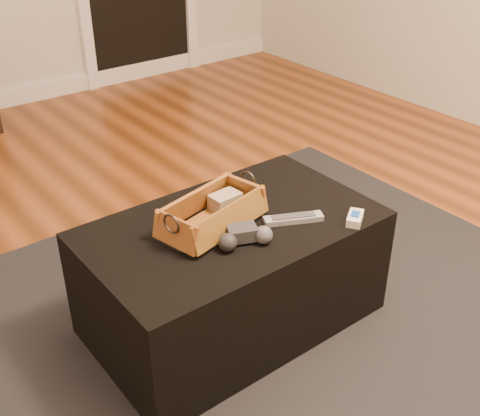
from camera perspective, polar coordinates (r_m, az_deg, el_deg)
floor at (r=2.27m, az=-2.89°, el=-11.39°), size 5.00×5.50×0.01m
area_rug at (r=2.26m, az=0.07°, el=-11.18°), size 2.60×2.00×0.01m
ottoman at (r=2.15m, az=-0.75°, el=-6.17°), size 1.00×0.60×0.42m
tv_remote at (r=1.99m, az=-2.69°, el=-1.50°), size 0.20×0.11×0.02m
cloth_bundle at (r=2.08m, az=-1.41°, el=0.64°), size 0.11×0.08×0.06m
wicker_basket at (r=2.00m, az=-2.64°, el=-0.63°), size 0.41×0.28×0.13m
game_controller at (r=1.91m, az=0.41°, el=-2.70°), size 0.19×0.14×0.06m
silver_remote at (r=2.05m, az=5.08°, el=-0.99°), size 0.20×0.13×0.02m
cream_gadget at (r=2.07m, az=10.85°, el=-0.94°), size 0.10×0.09×0.03m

